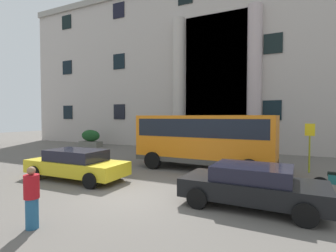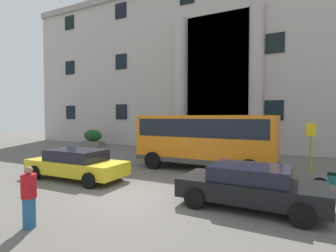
% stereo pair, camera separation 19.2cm
% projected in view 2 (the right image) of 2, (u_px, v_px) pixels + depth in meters
% --- Properties ---
extents(ground_plane, '(80.00, 64.00, 0.12)m').
position_uv_depth(ground_plane, '(132.00, 199.00, 8.76)').
color(ground_plane, '#635D57').
extents(office_building_facade, '(42.98, 9.78, 14.65)m').
position_uv_depth(office_building_facade, '(239.00, 68.00, 24.04)').
color(office_building_facade, '#B2A8A1').
rests_on(office_building_facade, ground_plane).
extents(orange_minibus, '(7.07, 2.60, 2.82)m').
position_uv_depth(orange_minibus, '(205.00, 137.00, 13.27)').
color(orange_minibus, orange).
rests_on(orange_minibus, ground_plane).
extents(bus_stop_sign, '(0.44, 0.08, 2.41)m').
position_uv_depth(bus_stop_sign, '(311.00, 142.00, 12.44)').
color(bus_stop_sign, '#96A01B').
rests_on(bus_stop_sign, ground_plane).
extents(hedge_planter_far_west, '(1.82, 0.80, 1.53)m').
position_uv_depth(hedge_planter_far_west, '(196.00, 144.00, 18.59)').
color(hedge_planter_far_west, slate).
rests_on(hedge_planter_far_west, ground_plane).
extents(hedge_planter_entrance_right, '(2.13, 0.87, 1.53)m').
position_uv_depth(hedge_planter_entrance_right, '(93.00, 138.00, 23.68)').
color(hedge_planter_entrance_right, slate).
rests_on(hedge_planter_entrance_right, ground_plane).
extents(hedge_planter_entrance_left, '(1.42, 0.74, 1.19)m').
position_uv_depth(hedge_planter_entrance_left, '(157.00, 144.00, 20.46)').
color(hedge_planter_entrance_left, gray).
rests_on(hedge_planter_entrance_left, ground_plane).
extents(parked_compact_extra, '(4.60, 2.00, 1.31)m').
position_uv_depth(parked_compact_extra, '(76.00, 164.00, 11.25)').
color(parked_compact_extra, gold).
rests_on(parked_compact_extra, ground_plane).
extents(white_taxi_kerbside, '(4.23, 2.14, 1.27)m').
position_uv_depth(white_taxi_kerbside, '(250.00, 185.00, 7.78)').
color(white_taxi_kerbside, black).
rests_on(white_taxi_kerbside, ground_plane).
extents(pedestrian_man_red_shirt, '(0.36, 0.36, 1.53)m').
position_uv_depth(pedestrian_man_red_shirt, '(29.00, 197.00, 6.33)').
color(pedestrian_man_red_shirt, '#255A82').
rests_on(pedestrian_man_red_shirt, ground_plane).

